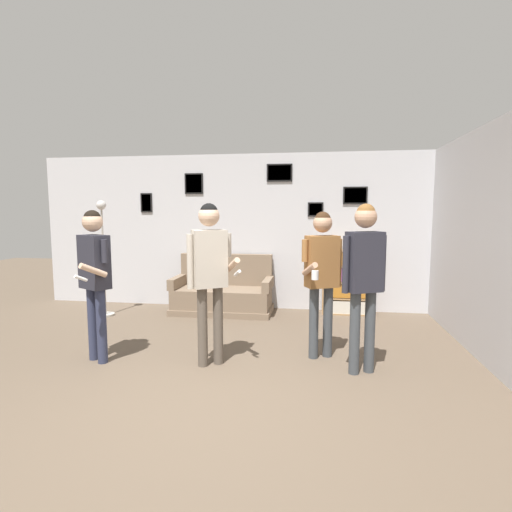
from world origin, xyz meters
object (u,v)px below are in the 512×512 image
(person_watcher_holding_cup, at_px, (322,269))
(person_spectator_near_bookshelf, at_px, (364,269))
(person_player_foreground_left, at_px, (94,269))
(person_player_foreground_center, at_px, (210,266))
(floor_lamp, at_px, (103,253))
(couch, at_px, (223,294))
(bookshelf, at_px, (348,282))

(person_watcher_holding_cup, bearing_deg, person_spectator_near_bookshelf, -42.65)
(person_player_foreground_left, bearing_deg, person_spectator_near_bookshelf, 2.18)
(person_player_foreground_center, bearing_deg, person_player_foreground_left, -176.16)
(floor_lamp, bearing_deg, person_watcher_holding_cup, -21.65)
(person_watcher_holding_cup, bearing_deg, person_player_foreground_center, -161.06)
(floor_lamp, relative_size, person_player_foreground_left, 1.09)
(person_spectator_near_bookshelf, bearing_deg, floor_lamp, 155.57)
(couch, relative_size, bookshelf, 1.56)
(bookshelf, height_order, person_spectator_near_bookshelf, person_spectator_near_bookshelf)
(bookshelf, bearing_deg, person_player_foreground_center, -123.57)
(person_player_foreground_left, xyz_separation_m, person_watcher_holding_cup, (2.53, 0.51, -0.01))
(person_player_foreground_left, distance_m, person_spectator_near_bookshelf, 2.96)
(floor_lamp, xyz_separation_m, person_spectator_near_bookshelf, (3.92, -1.78, 0.07))
(person_watcher_holding_cup, bearing_deg, floor_lamp, 158.35)
(person_player_foreground_center, bearing_deg, floor_lamp, 141.56)
(bookshelf, bearing_deg, floor_lamp, -169.63)
(floor_lamp, bearing_deg, person_player_foreground_left, -63.00)
(couch, bearing_deg, person_watcher_holding_cup, -49.68)
(couch, height_order, floor_lamp, floor_lamp)
(person_player_foreground_left, height_order, person_spectator_near_bookshelf, person_spectator_near_bookshelf)
(person_player_foreground_center, xyz_separation_m, person_watcher_holding_cup, (1.22, 0.42, -0.07))
(floor_lamp, height_order, person_spectator_near_bookshelf, floor_lamp)
(bookshelf, xyz_separation_m, floor_lamp, (-3.95, -0.72, 0.51))
(person_player_foreground_left, height_order, person_player_foreground_center, person_player_foreground_center)
(person_player_foreground_center, distance_m, person_watcher_holding_cup, 1.29)
(floor_lamp, height_order, person_player_foreground_left, floor_lamp)
(couch, bearing_deg, floor_lamp, -164.01)
(person_player_foreground_left, bearing_deg, couch, 69.69)
(couch, xyz_separation_m, bookshelf, (2.09, 0.19, 0.23))
(couch, distance_m, person_spectator_near_bookshelf, 3.20)
(couch, bearing_deg, person_player_foreground_left, -110.31)
(bookshelf, distance_m, person_watcher_holding_cup, 2.22)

